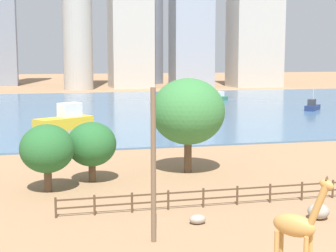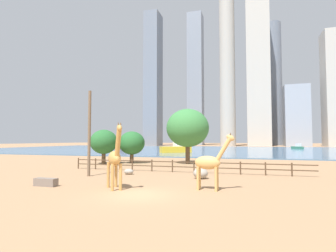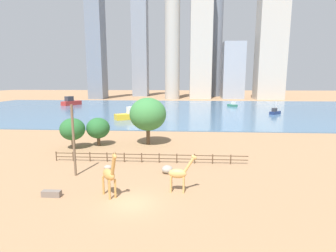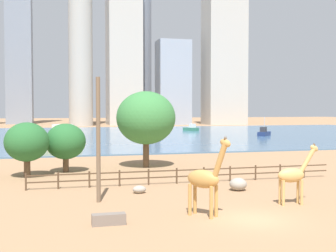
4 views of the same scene
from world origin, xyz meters
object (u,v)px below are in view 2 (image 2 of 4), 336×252
giraffe_tall (115,158)px  boat_ferry (124,144)px  utility_pole (89,133)px  feeding_trough (46,182)px  boat_sailboat (298,147)px  boulder_by_pole (201,173)px  tree_left_large (104,142)px  boat_barge (176,148)px  tree_right_tall (188,128)px  boulder_near_fence (129,172)px  giraffe_companion (210,163)px  tree_center_broad (132,143)px

giraffe_tall → boat_ferry: size_ratio=0.50×
utility_pole → feeding_trough: 6.87m
boat_ferry → boat_sailboat: size_ratio=2.04×
giraffe_tall → boulder_by_pole: bearing=102.9°
tree_left_large → boat_sailboat: 80.55m
giraffe_tall → boat_sailboat: bearing=122.6°
utility_pole → boat_barge: utility_pole is taller
boat_barge → tree_left_large: bearing=52.8°
tree_right_tall → boat_ferry: bearing=122.6°
boulder_near_fence → giraffe_companion: bearing=-34.1°
giraffe_companion → feeding_trough: bearing=-167.1°
tree_center_broad → boat_sailboat: tree_center_broad is taller
feeding_trough → boat_sailboat: 94.41m
boulder_near_fence → boat_barge: bearing=98.1°
giraffe_companion → tree_center_broad: (-14.10, 18.02, 1.09)m
tree_right_tall → boat_ferry: (-44.10, 68.84, -3.71)m
giraffe_companion → tree_left_large: 23.62m
boulder_by_pole → giraffe_companion: bearing=-73.7°
boulder_near_fence → tree_center_broad: 13.26m
utility_pole → tree_center_broad: bearing=97.8°
giraffe_companion → boulder_by_pole: bearing=110.5°
boulder_by_pole → tree_center_broad: 18.10m
feeding_trough → tree_center_broad: (-1.98, 19.89, 2.71)m
boat_ferry → giraffe_companion: bearing=-125.3°
boulder_near_fence → boat_sailboat: boat_sailboat is taller
feeding_trough → boat_barge: 49.55m
boulder_near_fence → boat_ferry: 91.84m
giraffe_tall → utility_pole: bearing=-173.8°
tree_right_tall → boat_sailboat: size_ratio=1.75×
giraffe_tall → tree_center_broad: (-7.56, 19.50, 0.82)m
tree_left_large → boat_sailboat: tree_left_large is taller
giraffe_companion → utility_pole: (-12.15, 3.82, 2.23)m
boat_ferry → boat_barge: (34.98, -40.71, -0.15)m
feeding_trough → boat_barge: boat_barge is taller
giraffe_companion → feeding_trough: (-12.12, -1.86, -1.61)m
giraffe_companion → boulder_by_pole: 5.64m
feeding_trough → utility_pole: bearing=90.4°
giraffe_tall → boat_sailboat: giraffe_tall is taller
boat_sailboat → boat_barge: 52.78m
tree_left_large → tree_right_tall: tree_right_tall is taller
utility_pole → boulder_by_pole: bearing=7.6°
utility_pole → feeding_trough: size_ratio=4.61×
giraffe_tall → tree_right_tall: bearing=137.6°
utility_pole → tree_center_broad: 14.38m
tree_left_large → boat_ferry: tree_left_large is taller
giraffe_companion → utility_pole: 12.94m
feeding_trough → tree_center_broad: bearing=95.7°
utility_pole → boat_sailboat: size_ratio=1.79×
boulder_by_pole → boat_ferry: boat_ferry is taller
boulder_by_pole → tree_center_broad: (-12.57, 12.79, 2.52)m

